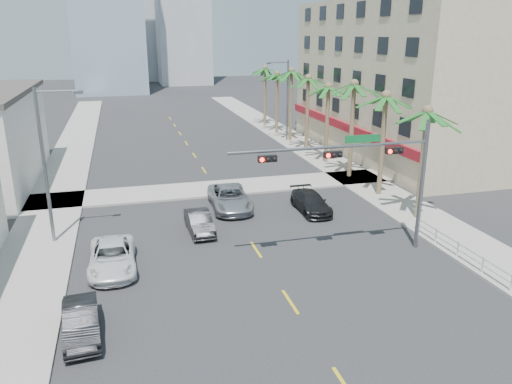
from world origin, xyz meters
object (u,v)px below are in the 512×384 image
car_parked_mid (81,322)px  car_lane_center (230,198)px  traffic_signal_mast (371,166)px  car_lane_right (311,202)px  car_parked_far (112,257)px  car_lane_left (199,222)px

car_parked_mid → car_lane_center: bearing=51.8°
traffic_signal_mast → car_lane_center: (-5.72, 9.35, -4.28)m
car_parked_mid → car_lane_right: car_lane_right is taller
car_parked_far → car_lane_left: car_parked_far is taller
traffic_signal_mast → car_parked_far: traffic_signal_mast is taller
car_lane_center → car_lane_right: bearing=-18.6°
traffic_signal_mast → car_lane_center: size_ratio=1.98×
car_lane_right → car_lane_left: bearing=-167.2°
car_lane_left → car_lane_right: car_lane_right is taller
traffic_signal_mast → car_parked_mid: size_ratio=2.82×
car_parked_mid → car_parked_far: bearing=74.1°
traffic_signal_mast → car_lane_left: bearing=146.7°
car_parked_far → car_lane_left: 6.51m
traffic_signal_mast → car_parked_far: size_ratio=2.19×
car_parked_mid → car_lane_center: car_lane_center is taller
car_parked_mid → car_parked_far: size_ratio=0.78×
traffic_signal_mast → car_lane_right: size_ratio=2.43×
traffic_signal_mast → car_parked_mid: (-14.83, -4.30, -4.41)m
car_parked_far → car_lane_center: bearing=44.9°
car_parked_mid → car_lane_right: size_ratio=0.86×
car_lane_left → car_lane_center: 4.68m
car_parked_mid → car_lane_left: (6.37, 9.86, -0.00)m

